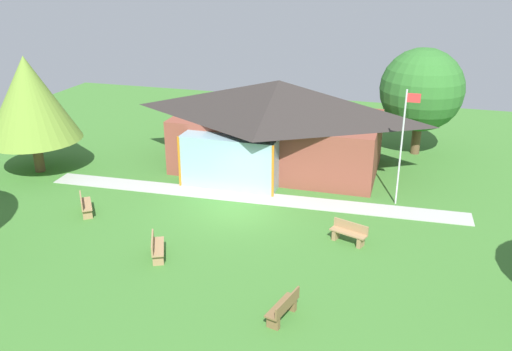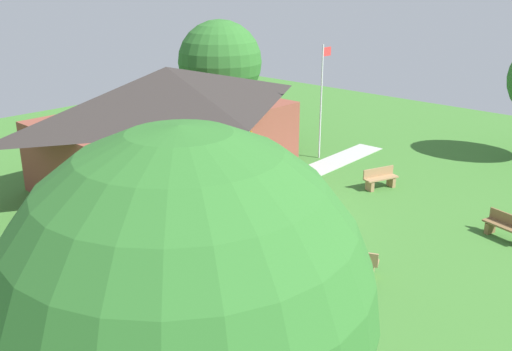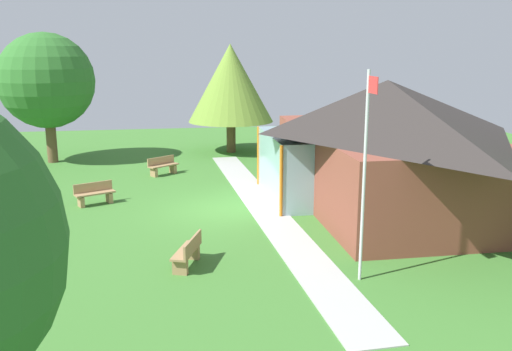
{
  "view_description": "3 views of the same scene",
  "coord_description": "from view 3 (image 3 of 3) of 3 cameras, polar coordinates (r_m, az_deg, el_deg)",
  "views": [
    {
      "loc": [
        7.07,
        -21.07,
        10.57
      ],
      "look_at": [
        0.26,
        1.89,
        1.03
      ],
      "focal_mm": 38.36,
      "sensor_mm": 36.0,
      "label": 1
    },
    {
      "loc": [
        -14.36,
        -12.85,
        8.27
      ],
      "look_at": [
        0.75,
        1.39,
        0.97
      ],
      "focal_mm": 39.95,
      "sensor_mm": 36.0,
      "label": 2
    },
    {
      "loc": [
        19.4,
        -1.98,
        5.84
      ],
      "look_at": [
        -0.92,
        1.39,
        1.08
      ],
      "focal_mm": 38.64,
      "sensor_mm": 36.0,
      "label": 3
    }
  ],
  "objects": [
    {
      "name": "ground_plane",
      "position": [
        20.36,
        -3.44,
        -3.68
      ],
      "size": [
        44.0,
        44.0,
        0.0
      ],
      "primitive_type": "plane",
      "color": "#3D752D"
    },
    {
      "name": "pavilion",
      "position": [
        21.02,
        12.72,
        3.43
      ],
      "size": [
        11.55,
        7.53,
        4.73
      ],
      "color": "brown",
      "rests_on": "ground_plane"
    },
    {
      "name": "footpath",
      "position": [
        20.57,
        0.99,
        -3.44
      ],
      "size": [
        20.18,
        2.2,
        0.03
      ],
      "primitive_type": "cube",
      "rotation": [
        0.0,
        0.0,
        0.04
      ],
      "color": "#ADADA8",
      "rests_on": "ground_plane"
    },
    {
      "name": "flagpole",
      "position": [
        13.83,
        11.23,
        0.77
      ],
      "size": [
        0.64,
        0.08,
        5.36
      ],
      "color": "silver",
      "rests_on": "ground_plane"
    },
    {
      "name": "bench_front_center",
      "position": [
        21.95,
        -16.37,
        -1.87
      ],
      "size": [
        1.04,
        1.54,
        0.84
      ],
      "rotation": [
        0.0,
        0.0,
        5.15
      ],
      "color": "#9E7A51",
      "rests_on": "ground_plane"
    },
    {
      "name": "bench_mid_right",
      "position": [
        15.28,
        -7.05,
        -7.94
      ],
      "size": [
        1.56,
        0.92,
        0.84
      ],
      "rotation": [
        0.0,
        0.0,
        2.8
      ],
      "color": "#9E7A51",
      "rests_on": "ground_plane"
    },
    {
      "name": "bench_mid_left",
      "position": [
        26.4,
        -9.63,
        0.94
      ],
      "size": [
        1.24,
        1.47,
        0.84
      ],
      "rotation": [
        0.0,
        0.0,
        5.34
      ],
      "color": "#9E7A51",
      "rests_on": "ground_plane"
    },
    {
      "name": "tree_west_hedge",
      "position": [
        31.38,
        -2.65,
        9.52
      ],
      "size": [
        4.81,
        4.81,
        6.11
      ],
      "color": "brown",
      "rests_on": "ground_plane"
    },
    {
      "name": "tree_lawn_corner",
      "position": [
        30.4,
        -20.87,
        9.13
      ],
      "size": [
        4.85,
        4.85,
        6.66
      ],
      "color": "brown",
      "rests_on": "ground_plane"
    }
  ]
}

